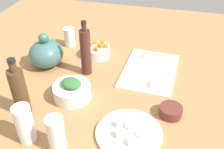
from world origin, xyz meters
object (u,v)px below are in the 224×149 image
(bowl_greens, at_px, (72,92))
(teapot, at_px, (46,53))
(plate_tofu, at_px, (129,133))
(drinking_glass_1, at_px, (70,37))
(cutting_board, at_px, (150,71))
(bowl_small_side, at_px, (171,111))
(drinking_glass_0, at_px, (56,134))
(bowl_carrots, at_px, (97,51))
(drinking_glass_2, at_px, (25,124))
(bottle_0, at_px, (86,52))
(bottle_1, at_px, (19,91))

(bowl_greens, height_order, teapot, teapot)
(plate_tofu, xyz_separation_m, teapot, (0.33, 0.46, 0.06))
(bowl_greens, bearing_deg, drinking_glass_1, 23.34)
(cutting_board, bearing_deg, bowl_small_side, -156.70)
(plate_tofu, distance_m, drinking_glass_0, 0.25)
(bowl_carrots, distance_m, drinking_glass_2, 0.58)
(bottle_0, xyz_separation_m, drinking_glass_2, (-0.42, 0.06, -0.04))
(plate_tofu, xyz_separation_m, drinking_glass_1, (0.54, 0.43, 0.04))
(plate_tofu, bearing_deg, bottle_0, 39.58)
(plate_tofu, height_order, bottle_0, bottle_0)
(teapot, bearing_deg, bowl_small_side, -108.26)
(bowl_small_side, xyz_separation_m, drinking_glass_0, (-0.24, 0.34, 0.05))
(bowl_small_side, relative_size, teapot, 0.47)
(drinking_glass_1, bearing_deg, plate_tofu, -141.16)
(bowl_carrots, bearing_deg, drinking_glass_1, 68.25)
(cutting_board, distance_m, bowl_greens, 0.38)
(drinking_glass_0, bearing_deg, cutting_board, -24.20)
(drinking_glass_0, relative_size, drinking_glass_2, 0.91)
(plate_tofu, xyz_separation_m, bowl_small_side, (0.13, -0.13, 0.01))
(bowl_small_side, relative_size, bottle_0, 0.33)
(bowl_small_side, xyz_separation_m, bottle_0, (0.18, 0.39, 0.09))
(bottle_0, relative_size, drinking_glass_2, 1.79)
(plate_tofu, height_order, teapot, teapot)
(drinking_glass_0, bearing_deg, bottle_0, 6.67)
(bottle_1, bearing_deg, teapot, 10.32)
(bottle_1, bearing_deg, drinking_glass_2, -144.61)
(bowl_small_side, bearing_deg, cutting_board, 23.30)
(bowl_small_side, bearing_deg, bottle_0, 64.92)
(drinking_glass_2, bearing_deg, cutting_board, -34.25)
(drinking_glass_2, bearing_deg, bowl_small_side, -62.53)
(bowl_carrots, bearing_deg, bowl_small_side, -130.74)
(plate_tofu, bearing_deg, drinking_glass_0, 117.81)
(bowl_carrots, distance_m, teapot, 0.25)
(teapot, bearing_deg, drinking_glass_2, -162.02)
(bowl_greens, distance_m, drinking_glass_0, 0.26)
(bowl_small_side, height_order, teapot, teapot)
(teapot, relative_size, drinking_glass_1, 1.79)
(bottle_1, distance_m, drinking_glass_2, 0.15)
(bowl_greens, relative_size, drinking_glass_2, 1.06)
(bowl_small_side, height_order, drinking_glass_0, drinking_glass_0)
(cutting_board, xyz_separation_m, bowl_small_side, (-0.26, -0.11, 0.01))
(cutting_board, xyz_separation_m, drinking_glass_1, (0.14, 0.45, 0.05))
(bowl_carrots, distance_m, drinking_glass_0, 0.59)
(cutting_board, bearing_deg, teapot, 98.03)
(teapot, xyz_separation_m, bottle_1, (-0.32, -0.06, 0.03))
(drinking_glass_1, bearing_deg, bottle_0, -142.24)
(bottle_0, relative_size, drinking_glass_0, 1.96)
(drinking_glass_1, bearing_deg, cutting_board, -107.53)
(bottle_0, xyz_separation_m, drinking_glass_1, (0.22, 0.17, -0.06))
(plate_tofu, relative_size, bowl_greens, 1.52)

